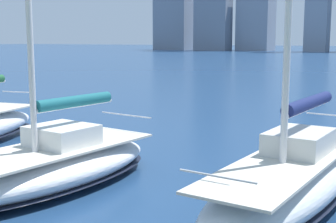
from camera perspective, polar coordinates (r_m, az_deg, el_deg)
The scene contains 2 objects.
sailboat_navy at distance 11.87m, azimuth 14.84°, elevation -7.68°, with size 3.07×8.74×9.99m.
sailboat_teal at distance 13.23m, azimuth -13.94°, elevation -6.20°, with size 3.66×7.28×9.68m.
Camera 1 is at (-5.61, 3.67, 4.00)m, focal length 50.00 mm.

